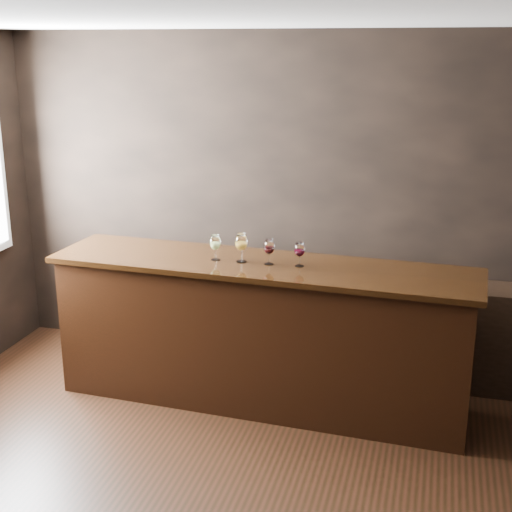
% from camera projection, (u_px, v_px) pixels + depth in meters
% --- Properties ---
extents(ground, '(5.00, 5.00, 0.00)m').
position_uv_depth(ground, '(208.00, 503.00, 4.33)').
color(ground, black).
rests_on(ground, ground).
extents(room_shell, '(5.02, 4.52, 2.81)m').
position_uv_depth(room_shell, '(169.00, 206.00, 3.98)').
color(room_shell, black).
rests_on(room_shell, ground).
extents(bar_counter, '(3.13, 0.83, 1.08)m').
position_uv_depth(bar_counter, '(261.00, 336.00, 5.43)').
color(bar_counter, black).
rests_on(bar_counter, ground).
extents(bar_top, '(3.24, 0.91, 0.04)m').
position_uv_depth(bar_top, '(261.00, 266.00, 5.27)').
color(bar_top, black).
rests_on(bar_top, bar_counter).
extents(back_bar_shelf, '(2.36, 0.40, 0.85)m').
position_uv_depth(back_bar_shelf, '(370.00, 327.00, 5.91)').
color(back_bar_shelf, black).
rests_on(back_bar_shelf, ground).
extents(glass_white, '(0.08, 0.08, 0.20)m').
position_uv_depth(glass_white, '(215.00, 243.00, 5.30)').
color(glass_white, white).
rests_on(glass_white, bar_top).
extents(glass_amber, '(0.09, 0.09, 0.22)m').
position_uv_depth(glass_amber, '(241.00, 243.00, 5.25)').
color(glass_amber, white).
rests_on(glass_amber, bar_top).
extents(glass_red_a, '(0.08, 0.08, 0.19)m').
position_uv_depth(glass_red_a, '(269.00, 247.00, 5.20)').
color(glass_red_a, white).
rests_on(glass_red_a, bar_top).
extents(glass_red_b, '(0.08, 0.08, 0.18)m').
position_uv_depth(glass_red_b, '(300.00, 250.00, 5.15)').
color(glass_red_b, white).
rests_on(glass_red_b, bar_top).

